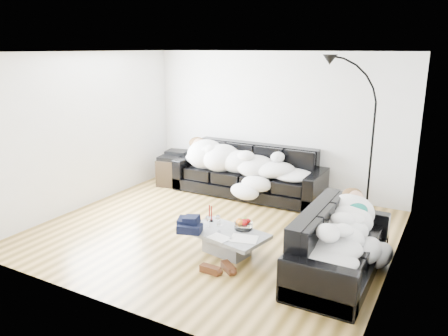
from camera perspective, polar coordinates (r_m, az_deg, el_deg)
The scene contains 24 objects.
ground at distance 6.64m, azimuth -1.27°, elevation -8.11°, with size 5.00×5.00×0.00m, color brown.
wall_back at distance 8.23m, azimuth 6.63°, elevation 5.86°, with size 5.00×0.02×2.60m, color silver.
wall_left at distance 7.78m, azimuth -17.50°, elevation 4.71°, with size 0.02×4.50×2.60m, color silver.
wall_right at distance 5.46m, azimuth 21.96°, elevation -0.08°, with size 0.02×4.50×2.60m, color silver.
ceiling at distance 6.09m, azimuth -1.41°, elevation 14.92°, with size 5.00×5.00×0.00m, color white.
sofa_back at distance 8.07m, azimuth 3.19°, elevation -0.41°, with size 2.78×0.96×0.91m, color black.
sofa_right at distance 5.49m, azimuth 14.96°, elevation -9.38°, with size 1.96×0.84×0.79m, color black.
sleeper_back at distance 7.97m, azimuth 3.05°, elevation 0.90°, with size 2.35×0.81×0.47m, color white, non-canonical shape.
sleeper_right at distance 5.40m, azimuth 15.13°, elevation -7.18°, with size 1.68×0.71×0.41m, color white, non-canonical shape.
teal_cushion at distance 5.94m, azimuth 16.09°, elevation -4.20°, with size 0.36×0.30×0.20m, color #0F6959.
coffee_table at distance 5.88m, azimuth 0.36°, elevation -9.71°, with size 1.06×0.62×0.31m, color #939699.
fruit_bowl at distance 5.88m, azimuth 2.57°, elevation -7.27°, with size 0.25×0.25×0.15m, color white.
wine_glass_a at distance 5.96m, azimuth -0.81°, elevation -6.88°, with size 0.07×0.07×0.16m, color white.
wine_glass_b at distance 5.94m, azimuth -2.15°, elevation -7.00°, with size 0.07×0.07×0.16m, color white.
wine_glass_c at distance 5.79m, azimuth -0.64°, elevation -7.63°, with size 0.06×0.06×0.15m, color white.
candle_left at distance 6.12m, azimuth -1.91°, elevation -5.93°, with size 0.04×0.04×0.23m, color maroon.
candle_right at distance 6.11m, azimuth -1.64°, elevation -6.02°, with size 0.04×0.04×0.22m, color maroon.
newspaper_a at distance 5.62m, azimuth 2.64°, elevation -9.18°, with size 0.34×0.26×0.01m, color silver.
newspaper_b at distance 5.64m, azimuth -0.62°, elevation -9.06°, with size 0.27×0.20×0.01m, color silver.
navy_jacket at distance 5.79m, azimuth -4.71°, elevation -6.77°, with size 0.33×0.27×0.16m, color black, non-canonical shape.
shoes at distance 5.48m, azimuth -0.69°, elevation -12.95°, with size 0.45×0.32×0.10m, color #472311, non-canonical shape.
av_cabinet at distance 8.86m, azimuth -6.39°, elevation -0.31°, with size 0.53×0.76×0.53m, color black.
stereo at distance 8.78m, azimuth -6.45°, elevation 1.75°, with size 0.44×0.34×0.13m, color black.
floor_lamp at distance 7.39m, azimuth 18.75°, elevation 2.65°, with size 0.82×0.33×2.24m, color black, non-canonical shape.
Camera 1 is at (3.08, -5.26, 2.66)m, focal length 35.00 mm.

